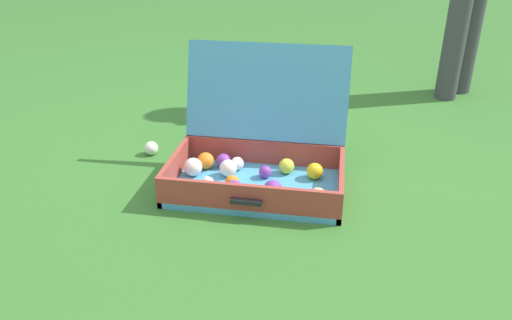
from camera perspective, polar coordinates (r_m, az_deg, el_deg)
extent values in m
plane|color=#336B28|center=(1.89, 0.03, -3.94)|extent=(16.00, 16.00, 0.00)
cube|color=#4799C6|center=(1.91, 0.00, -3.13)|extent=(0.66, 0.39, 0.03)
cube|color=#9E3D33|center=(1.96, -9.28, -1.04)|extent=(0.02, 0.39, 0.12)
cube|color=#9E3D33|center=(1.87, 9.76, -2.58)|extent=(0.02, 0.39, 0.12)
cube|color=#9E3D33|center=(1.73, -1.05, -4.71)|extent=(0.62, 0.02, 0.12)
cube|color=#9E3D33|center=(2.05, 0.88, 0.62)|extent=(0.62, 0.02, 0.12)
cube|color=#4799C6|center=(2.02, 1.23, 7.83)|extent=(0.66, 0.14, 0.38)
cube|color=black|center=(1.71, -1.18, -4.85)|extent=(0.11, 0.02, 0.02)
sphere|color=purple|center=(1.94, 1.08, -1.37)|extent=(0.05, 0.05, 0.05)
sphere|color=orange|center=(2.02, -5.83, -0.09)|extent=(0.07, 0.07, 0.07)
sphere|color=purple|center=(2.03, -3.79, -0.07)|extent=(0.06, 0.06, 0.06)
sphere|color=purple|center=(1.81, 1.94, -3.38)|extent=(0.07, 0.07, 0.07)
sphere|color=white|center=(1.88, -5.60, -2.60)|extent=(0.05, 0.05, 0.05)
sphere|color=yellow|center=(1.80, -5.09, -4.01)|extent=(0.05, 0.05, 0.05)
sphere|color=white|center=(1.97, -7.26, -0.80)|extent=(0.07, 0.07, 0.07)
sphere|color=yellow|center=(1.95, 6.79, -1.28)|extent=(0.07, 0.07, 0.07)
sphere|color=yellow|center=(1.77, 4.82, -4.42)|extent=(0.05, 0.05, 0.05)
sphere|color=orange|center=(1.87, -2.77, -2.59)|extent=(0.06, 0.06, 0.06)
sphere|color=white|center=(1.95, -3.24, -0.94)|extent=(0.07, 0.07, 0.07)
sphere|color=#CCDB38|center=(1.98, 3.54, -0.71)|extent=(0.06, 0.06, 0.06)
sphere|color=white|center=(2.00, -2.19, -0.41)|extent=(0.05, 0.05, 0.05)
sphere|color=purple|center=(1.82, -2.51, -3.32)|extent=(0.06, 0.06, 0.06)
sphere|color=#D1B784|center=(1.77, 7.12, -4.25)|extent=(0.07, 0.07, 0.07)
sphere|color=white|center=(2.24, -11.99, 1.34)|extent=(0.06, 0.06, 0.06)
cylinder|color=#3D3D42|center=(3.16, 23.67, 14.64)|extent=(0.12, 0.12, 0.85)
cylinder|color=#3D3D42|center=(3.00, 22.23, 14.34)|extent=(0.12, 0.12, 0.85)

